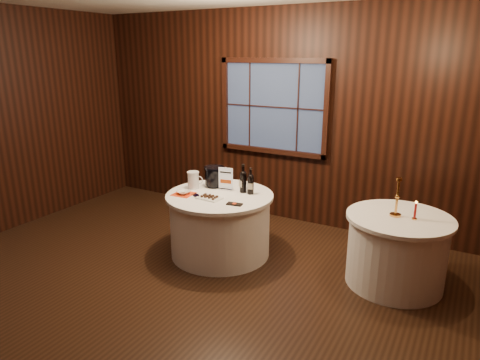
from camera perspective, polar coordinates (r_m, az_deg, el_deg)
The scene contains 16 objects.
ground at distance 4.67m, azimuth -9.31°, elevation -14.33°, with size 6.00×6.00×0.00m, color black.
back_wall at distance 6.19m, azimuth 4.53°, elevation 8.75°, with size 6.00×0.10×3.00m.
main_table at distance 5.22m, azimuth -2.68°, elevation -5.89°, with size 1.28×1.28×0.77m.
side_table at distance 4.85m, azimuth 20.10°, elevation -8.77°, with size 1.08×1.08×0.77m.
sign_stand at distance 5.21m, azimuth -1.89°, elevation -0.29°, with size 0.18×0.11×0.29m.
port_bottle_left at distance 5.11m, azimuth 0.42°, elevation -0.02°, with size 0.08×0.10×0.35m.
port_bottle_right at distance 5.06m, azimuth 1.42°, elevation -0.35°, with size 0.08×0.09×0.32m.
ice_bucket at distance 5.34m, azimuth -3.44°, elevation 0.51°, with size 0.25×0.25×0.26m.
chocolate_plate at distance 4.94m, azimuth -4.12°, elevation -2.33°, with size 0.29×0.20×0.04m.
chocolate_box at distance 4.74m, azimuth -0.74°, elevation -3.23°, with size 0.17×0.09×0.01m, color black.
grape_bunch at distance 5.03m, azimuth -5.74°, elevation -2.00°, with size 0.15×0.09×0.04m.
glass_pitcher at distance 5.30m, azimuth -6.23°, elevation 0.00°, with size 0.20×0.15×0.21m.
orange_napkin at distance 5.13m, azimuth -7.53°, elevation -1.86°, with size 0.24×0.24×0.00m, color red.
cracker_bowl at distance 5.12m, azimuth -7.54°, elevation -1.64°, with size 0.15×0.15×0.04m, color white.
brass_candlestick at distance 4.66m, azimuth 20.16°, elevation -2.81°, with size 0.12×0.12×0.41m.
red_candle at distance 4.65m, azimuth 22.31°, elevation -3.98°, with size 0.05×0.05×0.20m.
Camera 1 is at (2.57, -3.09, 2.38)m, focal length 32.00 mm.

